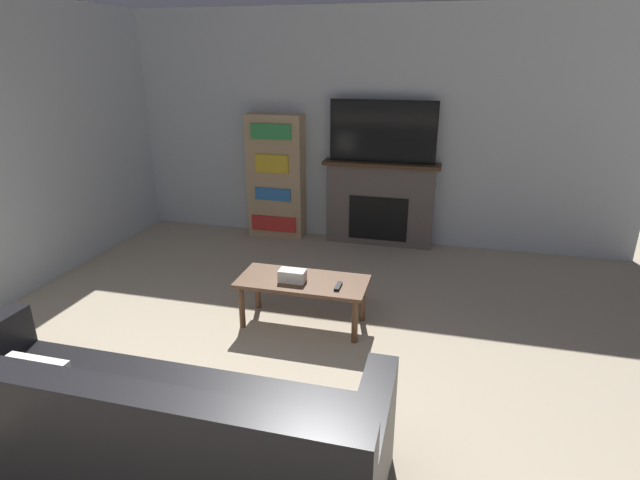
% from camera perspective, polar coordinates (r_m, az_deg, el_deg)
% --- Properties ---
extents(wall_back, '(6.44, 0.06, 2.70)m').
position_cam_1_polar(wall_back, '(6.06, 3.86, 12.53)').
color(wall_back, silver).
rests_on(wall_back, ground_plane).
extents(fireplace, '(1.37, 0.28, 1.00)m').
position_cam_1_polar(fireplace, '(6.04, 6.85, 4.20)').
color(fireplace, '#605651').
rests_on(fireplace, ground_plane).
extents(tv, '(1.22, 0.03, 0.70)m').
position_cam_1_polar(tv, '(5.84, 7.18, 12.18)').
color(tv, black).
rests_on(tv, fireplace).
extents(couch, '(2.50, 0.93, 0.90)m').
position_cam_1_polar(couch, '(2.93, -19.76, -20.82)').
color(couch, black).
rests_on(couch, ground_plane).
extents(coffee_table, '(1.08, 0.49, 0.41)m').
position_cam_1_polar(coffee_table, '(4.20, -1.98, -5.26)').
color(coffee_table, brown).
rests_on(coffee_table, ground_plane).
extents(tissue_box, '(0.22, 0.12, 0.10)m').
position_cam_1_polar(tissue_box, '(4.13, -3.19, -4.09)').
color(tissue_box, white).
rests_on(tissue_box, coffee_table).
extents(remote_control, '(0.04, 0.15, 0.02)m').
position_cam_1_polar(remote_control, '(4.04, 2.09, -5.31)').
color(remote_control, black).
rests_on(remote_control, coffee_table).
extents(bookshelf, '(0.69, 0.29, 1.52)m').
position_cam_1_polar(bookshelf, '(6.25, -5.04, 7.21)').
color(bookshelf, tan).
rests_on(bookshelf, ground_plane).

